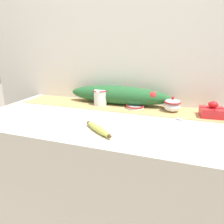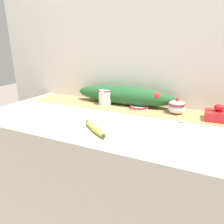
# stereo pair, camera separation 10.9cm
# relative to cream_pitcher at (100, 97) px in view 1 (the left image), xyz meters

# --- Properties ---
(countertop) EXTENTS (1.47, 0.73, 0.92)m
(countertop) POSITION_rel_cream_pitcher_xyz_m (0.11, -0.23, -0.52)
(countertop) COLOR beige
(countertop) RESTS_ON ground_plane
(back_wall) EXTENTS (2.27, 0.04, 2.40)m
(back_wall) POSITION_rel_cream_pitcher_xyz_m (0.11, 0.15, 0.22)
(back_wall) COLOR silver
(back_wall) RESTS_ON ground_plane
(table_runner) EXTENTS (1.36, 0.24, 0.00)m
(table_runner) POSITION_rel_cream_pitcher_xyz_m (0.11, -0.00, -0.06)
(table_runner) COLOR tan
(table_runner) RESTS_ON countertop
(cream_pitcher) EXTENTS (0.10, 0.12, 0.11)m
(cream_pitcher) POSITION_rel_cream_pitcher_xyz_m (0.00, 0.00, 0.00)
(cream_pitcher) COLOR white
(cream_pitcher) RESTS_ON countertop
(sugar_bowl) EXTENTS (0.10, 0.10, 0.10)m
(sugar_bowl) POSITION_rel_cream_pitcher_xyz_m (0.48, -0.00, -0.02)
(sugar_bowl) COLOR white
(sugar_bowl) RESTS_ON countertop
(small_dish) EXTENTS (0.12, 0.12, 0.02)m
(small_dish) POSITION_rel_cream_pitcher_xyz_m (0.25, -0.00, -0.05)
(small_dish) COLOR white
(small_dish) RESTS_ON countertop
(banana) EXTENTS (0.19, 0.15, 0.03)m
(banana) POSITION_rel_cream_pitcher_xyz_m (0.17, -0.44, -0.04)
(banana) COLOR #CCD156
(banana) RESTS_ON countertop
(spoon) EXTENTS (0.16, 0.07, 0.01)m
(spoon) POSITION_rel_cream_pitcher_xyz_m (0.52, -0.14, -0.06)
(spoon) COLOR #B7B7BC
(spoon) RESTS_ON countertop
(gift_box) EXTENTS (0.14, 0.12, 0.09)m
(gift_box) POSITION_rel_cream_pitcher_xyz_m (0.71, -0.03, -0.03)
(gift_box) COLOR red
(gift_box) RESTS_ON countertop
(poinsettia_garland) EXTENTS (0.72, 0.14, 0.13)m
(poinsettia_garland) POSITION_rel_cream_pitcher_xyz_m (0.11, 0.06, 0.01)
(poinsettia_garland) COLOR #235B2D
(poinsettia_garland) RESTS_ON countertop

